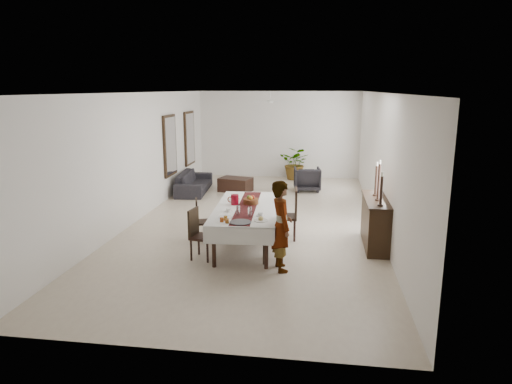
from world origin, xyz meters
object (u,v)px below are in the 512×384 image
Objects in this scene: dining_table_top at (247,209)px; red_pitcher at (235,200)px; sofa at (194,182)px; sideboard_body at (375,223)px; woman at (281,226)px.

red_pitcher is at bearing 149.04° from dining_table_top.
red_pitcher reaches higher than dining_table_top.
sofa is (-2.25, 4.71, -0.64)m from red_pitcher.
red_pitcher reaches higher than sofa.
sideboard_body reaches higher than sofa.
dining_table_top is 1.21× the size of sofa.
sofa is at bearing 115.54° from red_pitcher.
red_pitcher is at bearing -159.22° from sofa.
sideboard_body is 0.75× the size of sofa.
woman is at bearing -155.81° from sofa.
dining_table_top is 12.00× the size of red_pitcher.
red_pitcher is at bearing 20.30° from woman.
dining_table_top is 1.59× the size of woman.
sofa is (-2.54, 4.86, -0.49)m from dining_table_top.
woman is 2.49m from sideboard_body.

